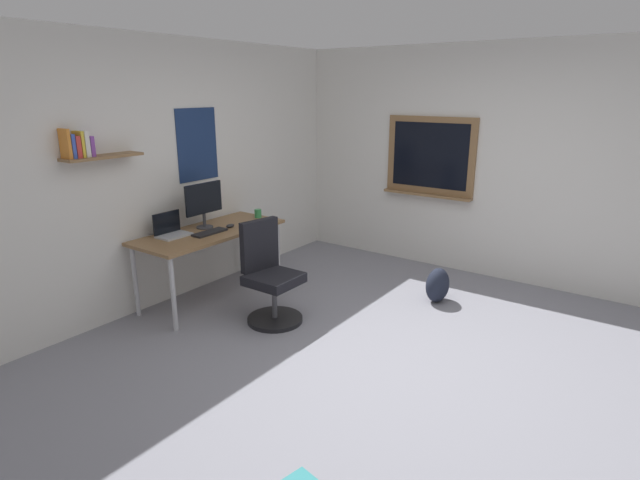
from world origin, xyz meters
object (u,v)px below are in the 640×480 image
object	(u,v)px
laptop	(171,230)
coffee_mug	(258,213)
computer_mouse	(230,226)
desk	(210,237)
keyboard	(210,232)
monitor_primary	(204,202)
office_chair	(270,279)
backpack	(438,285)

from	to	relation	value
laptop	coffee_mug	world-z (taller)	laptop
computer_mouse	coffee_mug	world-z (taller)	coffee_mug
desk	keyboard	world-z (taller)	keyboard
laptop	monitor_primary	world-z (taller)	monitor_primary
office_chair	monitor_primary	xyz separation A→B (m)	(0.08, 0.93, 0.60)
desk	backpack	bearing A→B (deg)	-56.39
laptop	computer_mouse	bearing A→B (deg)	-23.56
computer_mouse	coffee_mug	distance (m)	0.48
coffee_mug	monitor_primary	bearing A→B (deg)	167.43
laptop	backpack	bearing A→B (deg)	-51.95
office_chair	backpack	bearing A→B (deg)	-40.09
desk	laptop	distance (m)	0.40
laptop	coffee_mug	bearing A→B (deg)	-10.51
desk	backpack	world-z (taller)	desk
desk	computer_mouse	distance (m)	0.23
office_chair	backpack	world-z (taller)	office_chair
computer_mouse	monitor_primary	bearing A→B (deg)	130.21
laptop	computer_mouse	distance (m)	0.60
office_chair	laptop	bearing A→B (deg)	107.76
office_chair	monitor_primary	world-z (taller)	monitor_primary
keyboard	coffee_mug	world-z (taller)	coffee_mug
office_chair	computer_mouse	distance (m)	0.85
office_chair	monitor_primary	size ratio (longest dim) A/B	2.05
laptop	keyboard	world-z (taller)	laptop
office_chair	coffee_mug	world-z (taller)	office_chair
keyboard	coffee_mug	xyz separation A→B (m)	(0.76, 0.05, 0.04)
coffee_mug	backpack	xyz separation A→B (m)	(0.60, -1.90, -0.60)
office_chair	computer_mouse	size ratio (longest dim) A/B	9.13
monitor_primary	computer_mouse	world-z (taller)	monitor_primary
desk	office_chair	world-z (taller)	office_chair
monitor_primary	backpack	bearing A→B (deg)	-58.61
monitor_primary	backpack	distance (m)	2.53
desk	office_chair	xyz separation A→B (m)	(-0.04, -0.82, -0.26)
office_chair	backpack	xyz separation A→B (m)	(1.32, -1.11, -0.23)
keyboard	desk	bearing A→B (deg)	47.12
keyboard	coffee_mug	distance (m)	0.76
office_chair	coffee_mug	size ratio (longest dim) A/B	10.33
computer_mouse	backpack	distance (m)	2.21
backpack	office_chair	bearing A→B (deg)	139.91
monitor_primary	keyboard	world-z (taller)	monitor_primary
monitor_primary	computer_mouse	xyz separation A→B (m)	(0.16, -0.19, -0.25)
backpack	monitor_primary	bearing A→B (deg)	121.39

